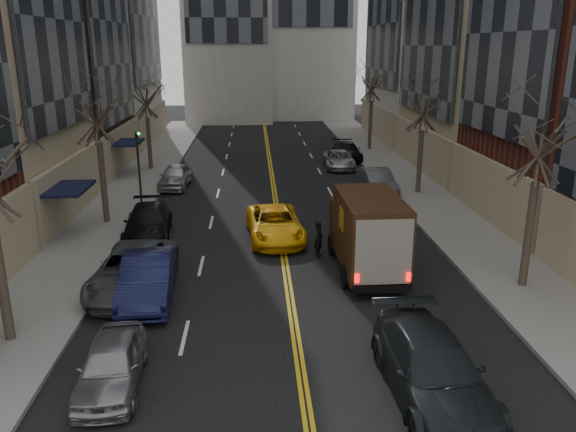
# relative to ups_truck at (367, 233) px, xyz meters

# --- Properties ---
(sidewalk_left) EXTENTS (4.00, 66.00, 0.15)m
(sidewalk_left) POSITION_rel_ups_truck_xyz_m (-12.22, 13.98, -1.56)
(sidewalk_left) COLOR slate
(sidewalk_left) RESTS_ON ground
(sidewalk_right) EXTENTS (4.00, 66.00, 0.15)m
(sidewalk_right) POSITION_rel_ups_truck_xyz_m (5.78, 13.98, -1.56)
(sidewalk_right) COLOR slate
(sidewalk_right) RESTS_ON ground
(tree_lf_mid) EXTENTS (3.20, 3.20, 8.91)m
(tree_lf_mid) POSITION_rel_ups_truck_xyz_m (-12.02, 6.98, 4.96)
(tree_lf_mid) COLOR #382D23
(tree_lf_mid) RESTS_ON sidewalk_left
(tree_lf_far) EXTENTS (3.20, 3.20, 8.12)m
(tree_lf_far) POSITION_rel_ups_truck_xyz_m (-12.02, 19.98, 4.39)
(tree_lf_far) COLOR #382D23
(tree_lf_far) RESTS_ON sidewalk_left
(tree_rt_near) EXTENTS (3.20, 3.20, 8.71)m
(tree_rt_near) POSITION_rel_ups_truck_xyz_m (5.58, -2.02, 4.82)
(tree_rt_near) COLOR #382D23
(tree_rt_near) RESTS_ON sidewalk_right
(tree_rt_mid) EXTENTS (3.20, 3.20, 8.32)m
(tree_rt_mid) POSITION_rel_ups_truck_xyz_m (5.58, 11.98, 4.53)
(tree_rt_mid) COLOR #382D23
(tree_rt_mid) RESTS_ON sidewalk_right
(tree_rt_far) EXTENTS (3.20, 3.20, 9.11)m
(tree_rt_far) POSITION_rel_ups_truck_xyz_m (5.58, 26.98, 5.11)
(tree_rt_far) COLOR #382D23
(tree_rt_far) RESTS_ON sidewalk_right
(traffic_signal) EXTENTS (0.29, 0.26, 4.70)m
(traffic_signal) POSITION_rel_ups_truck_xyz_m (-10.62, 8.97, 1.18)
(traffic_signal) COLOR black
(traffic_signal) RESTS_ON sidewalk_left
(ups_truck) EXTENTS (2.49, 5.95, 3.24)m
(ups_truck) POSITION_rel_ups_truck_xyz_m (0.00, 0.00, 0.00)
(ups_truck) COLOR black
(ups_truck) RESTS_ON ground
(observer_sedan) EXTENTS (2.46, 5.65, 1.62)m
(observer_sedan) POSITION_rel_ups_truck_xyz_m (0.07, -8.52, -0.82)
(observer_sedan) COLOR black
(observer_sedan) RESTS_ON ground
(taxi) EXTENTS (2.85, 5.48, 1.47)m
(taxi) POSITION_rel_ups_truck_xyz_m (-3.52, 4.18, -0.90)
(taxi) COLOR #EDA809
(taxi) RESTS_ON ground
(pedestrian) EXTENTS (0.51, 0.66, 1.62)m
(pedestrian) POSITION_rel_ups_truck_xyz_m (-1.71, 1.75, -0.82)
(pedestrian) COLOR black
(pedestrian) RESTS_ON ground
(parked_lf_a) EXTENTS (1.79, 3.99, 1.33)m
(parked_lf_a) POSITION_rel_ups_truck_xyz_m (-8.32, -7.56, -0.97)
(parked_lf_a) COLOR #929399
(parked_lf_a) RESTS_ON ground
(parked_lf_b) EXTENTS (2.05, 5.02, 1.62)m
(parked_lf_b) POSITION_rel_ups_truck_xyz_m (-8.32, -2.12, -0.82)
(parked_lf_b) COLOR #111437
(parked_lf_b) RESTS_ON ground
(parked_lf_c) EXTENTS (2.86, 5.72, 1.55)m
(parked_lf_c) POSITION_rel_ups_truck_xyz_m (-9.02, -1.25, -0.86)
(parked_lf_c) COLOR #45494C
(parked_lf_c) RESTS_ON ground
(parked_lf_d) EXTENTS (2.54, 5.30, 1.49)m
(parked_lf_d) POSITION_rel_ups_truck_xyz_m (-9.52, 4.74, -0.89)
(parked_lf_d) COLOR black
(parked_lf_d) RESTS_ON ground
(parked_lf_e) EXTENTS (2.01, 4.41, 1.47)m
(parked_lf_e) POSITION_rel_ups_truck_xyz_m (-9.52, 14.64, -0.90)
(parked_lf_e) COLOR #A8AAB0
(parked_lf_e) RESTS_ON ground
(parked_rt_a) EXTENTS (1.91, 4.69, 1.52)m
(parked_rt_a) POSITION_rel_ups_truck_xyz_m (3.08, 12.24, -0.88)
(parked_rt_a) COLOR #44474A
(parked_rt_a) RESTS_ON ground
(parked_rt_b) EXTENTS (2.38, 4.72, 1.28)m
(parked_rt_b) POSITION_rel_ups_truck_xyz_m (1.88, 19.98, -0.99)
(parked_rt_b) COLOR #ADB0B5
(parked_rt_b) RESTS_ON ground
(parked_rt_c) EXTENTS (2.07, 4.75, 1.36)m
(parked_rt_c) POSITION_rel_ups_truck_xyz_m (2.99, 23.21, -0.95)
(parked_rt_c) COLOR black
(parked_rt_c) RESTS_ON ground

